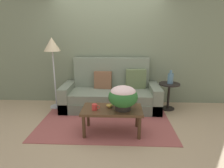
# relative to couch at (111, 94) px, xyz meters

# --- Properties ---
(ground_plane) EXTENTS (14.00, 14.00, 0.00)m
(ground_plane) POSITION_rel_couch_xyz_m (-0.08, -0.81, -0.33)
(ground_plane) COLOR tan
(wall_back) EXTENTS (6.40, 0.12, 2.81)m
(wall_back) POSITION_rel_couch_xyz_m (-0.08, 0.46, 1.08)
(wall_back) COLOR slate
(wall_back) RESTS_ON ground
(area_rug) EXTENTS (2.52, 1.67, 0.01)m
(area_rug) POSITION_rel_couch_xyz_m (-0.08, -0.75, -0.32)
(area_rug) COLOR #994C47
(area_rug) RESTS_ON ground
(couch) EXTENTS (2.19, 0.88, 1.13)m
(couch) POSITION_rel_couch_xyz_m (0.00, 0.00, 0.00)
(couch) COLOR #626B59
(couch) RESTS_ON ground
(coffee_table) EXTENTS (1.02, 0.54, 0.45)m
(coffee_table) POSITION_rel_couch_xyz_m (0.07, -1.17, 0.06)
(coffee_table) COLOR #442D1B
(coffee_table) RESTS_ON ground
(side_table) EXTENTS (0.46, 0.46, 0.61)m
(side_table) POSITION_rel_couch_xyz_m (1.30, -0.04, 0.09)
(side_table) COLOR black
(side_table) RESTS_ON ground
(floor_lamp) EXTENTS (0.36, 0.36, 1.60)m
(floor_lamp) POSITION_rel_couch_xyz_m (-1.28, -0.04, 1.02)
(floor_lamp) COLOR #B2B2B7
(floor_lamp) RESTS_ON ground
(potted_plant) EXTENTS (0.49, 0.49, 0.41)m
(potted_plant) POSITION_rel_couch_xyz_m (0.25, -1.21, 0.36)
(potted_plant) COLOR black
(potted_plant) RESTS_ON coffee_table
(coffee_mug) EXTENTS (0.13, 0.09, 0.10)m
(coffee_mug) POSITION_rel_couch_xyz_m (-0.22, -1.24, 0.17)
(coffee_mug) COLOR red
(coffee_mug) RESTS_ON coffee_table
(snack_bowl) EXTENTS (0.11, 0.11, 0.06)m
(snack_bowl) POSITION_rel_couch_xyz_m (0.02, -1.11, 0.15)
(snack_bowl) COLOR gold
(snack_bowl) RESTS_ON coffee_table
(table_vase) EXTENTS (0.12, 0.12, 0.30)m
(table_vase) POSITION_rel_couch_xyz_m (1.31, -0.04, 0.40)
(table_vase) COLOR slate
(table_vase) RESTS_ON side_table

